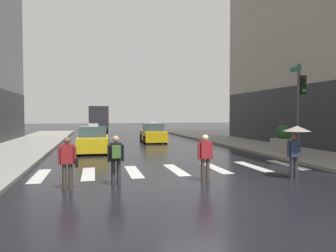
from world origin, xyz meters
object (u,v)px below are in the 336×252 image
(taxi_second, at_px, (153,134))
(box_truck, at_px, (98,119))
(traffic_light_pole, at_px, (300,97))
(pedestrian_plain_coat, at_px, (205,155))
(pedestrian_with_umbrella, at_px, (296,138))
(taxi_lead, at_px, (94,140))
(pedestrian_with_handbag, at_px, (68,160))
(planter_near_corner, at_px, (284,140))
(pedestrian_with_backpack, at_px, (116,156))

(taxi_second, distance_m, box_truck, 13.63)
(traffic_light_pole, relative_size, pedestrian_plain_coat, 2.91)
(pedestrian_with_umbrella, relative_size, pedestrian_plain_coat, 1.18)
(traffic_light_pole, relative_size, taxi_lead, 1.04)
(taxi_lead, distance_m, taxi_second, 7.70)
(traffic_light_pole, height_order, pedestrian_with_handbag, traffic_light_pole)
(taxi_second, bearing_deg, planter_near_corner, -59.34)
(box_truck, relative_size, pedestrian_with_backpack, 4.59)
(traffic_light_pole, height_order, pedestrian_plain_coat, traffic_light_pole)
(pedestrian_with_umbrella, distance_m, planter_near_corner, 7.22)
(pedestrian_with_umbrella, bearing_deg, pedestrian_with_backpack, 175.13)
(box_truck, distance_m, pedestrian_with_umbrella, 29.67)
(taxi_second, distance_m, pedestrian_plain_coat, 15.78)
(pedestrian_plain_coat, bearing_deg, pedestrian_with_backpack, 176.56)
(box_truck, xyz_separation_m, pedestrian_with_backpack, (0.18, -28.39, -0.88))
(taxi_lead, bearing_deg, planter_near_corner, -20.55)
(pedestrian_with_umbrella, bearing_deg, taxi_lead, 124.88)
(pedestrian_plain_coat, relative_size, planter_near_corner, 1.03)
(pedestrian_plain_coat, bearing_deg, pedestrian_with_umbrella, -6.17)
(pedestrian_with_umbrella, height_order, planter_near_corner, pedestrian_with_umbrella)
(pedestrian_with_umbrella, distance_m, pedestrian_with_backpack, 6.45)
(pedestrian_with_backpack, bearing_deg, pedestrian_plain_coat, -3.44)
(traffic_light_pole, relative_size, taxi_second, 1.04)
(planter_near_corner, bearing_deg, traffic_light_pole, -104.94)
(box_truck, height_order, pedestrian_with_handbag, box_truck)
(pedestrian_with_handbag, xyz_separation_m, planter_near_corner, (11.67, 5.80, -0.06))
(box_truck, height_order, pedestrian_with_backpack, box_truck)
(taxi_second, xyz_separation_m, pedestrian_with_umbrella, (2.14, -16.09, 0.79))
(traffic_light_pole, distance_m, pedestrian_plain_coat, 7.82)
(pedestrian_with_umbrella, relative_size, pedestrian_with_backpack, 1.18)
(taxi_lead, relative_size, planter_near_corner, 2.88)
(taxi_lead, bearing_deg, taxi_second, 49.75)
(box_truck, bearing_deg, pedestrian_plain_coat, -83.53)
(taxi_lead, distance_m, pedestrian_plain_coat, 10.55)
(pedestrian_with_umbrella, distance_m, pedestrian_plain_coat, 3.41)
(taxi_second, height_order, pedestrian_with_umbrella, pedestrian_with_umbrella)
(taxi_lead, relative_size, taxi_second, 1.00)
(pedestrian_plain_coat, xyz_separation_m, planter_near_corner, (7.11, 5.77, -0.07))
(pedestrian_with_handbag, bearing_deg, taxi_lead, 85.47)
(pedestrian_with_umbrella, distance_m, pedestrian_with_handbag, 7.93)
(taxi_second, xyz_separation_m, planter_near_corner, (5.91, -9.96, 0.15))
(taxi_lead, height_order, pedestrian_with_umbrella, pedestrian_with_umbrella)
(pedestrian_plain_coat, bearing_deg, box_truck, 96.47)
(taxi_lead, xyz_separation_m, pedestrian_plain_coat, (3.77, -9.85, 0.21))
(traffic_light_pole, bearing_deg, pedestrian_with_umbrella, -128.72)
(traffic_light_pole, height_order, taxi_lead, traffic_light_pole)
(pedestrian_with_handbag, bearing_deg, pedestrian_with_umbrella, -2.37)
(traffic_light_pole, xyz_separation_m, pedestrian_with_backpack, (-9.60, -3.43, -2.29))
(taxi_second, relative_size, pedestrian_with_backpack, 2.79)
(pedestrian_with_handbag, bearing_deg, planter_near_corner, 26.45)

